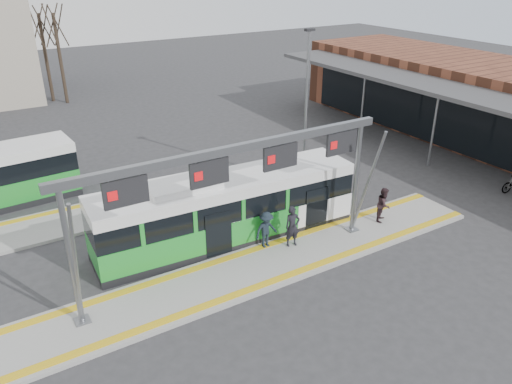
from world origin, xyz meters
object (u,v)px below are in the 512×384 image
Objects in this scene: passenger_a at (292,226)px; passenger_c at (266,230)px; passenger_b at (384,204)px; hero_bus at (226,209)px; gantry at (239,172)px.

passenger_a is 1.11× the size of passenger_c.
hero_bus is at bearing 127.25° from passenger_b.
passenger_a is (2.77, 0.38, -3.24)m from gantry.
hero_bus is 2.95m from passenger_a.
hero_bus is at bearing 72.93° from gantry.
passenger_b is (4.92, -0.38, -0.09)m from passenger_a.
hero_bus is 7.16× the size of passenger_b.
hero_bus is 2.00m from passenger_c.
passenger_c is at bearing 166.37° from passenger_a.
hero_bus is 6.46× the size of passenger_a.
passenger_c is at bearing 139.14° from passenger_b.
passenger_a is at bearing 7.78° from gantry.
passenger_b is 5.99m from passenger_c.
passenger_b is at bearing -16.82° from hero_bus.
gantry is 7.17× the size of passenger_a.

